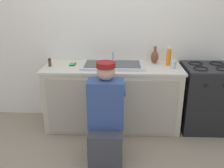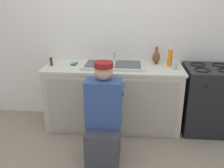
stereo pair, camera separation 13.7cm
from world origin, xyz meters
name	(u,v)px [view 1 (the left image)]	position (x,y,z in m)	size (l,w,h in m)	color
ground_plane	(112,135)	(0.00, 0.00, 0.00)	(12.00, 12.00, 0.00)	gray
back_wall	(113,32)	(0.00, 0.65, 1.25)	(6.00, 0.10, 2.50)	silver
counter_cabinet	(113,98)	(0.00, 0.29, 0.41)	(1.76, 0.62, 0.83)	beige
countertop	(113,67)	(0.00, 0.30, 0.84)	(1.80, 0.62, 0.03)	beige
sink_double_basin	(113,65)	(0.00, 0.30, 0.87)	(0.80, 0.44, 0.19)	silver
stove_range	(205,97)	(1.24, 0.30, 0.44)	(0.62, 0.62, 0.88)	black
plumber_person	(106,121)	(-0.04, -0.45, 0.46)	(0.42, 0.61, 1.10)	#3F3F47
soap_bottle_orange	(169,57)	(0.73, 0.38, 0.97)	(0.06, 0.06, 0.25)	orange
vase_decorative	(155,57)	(0.56, 0.48, 0.95)	(0.10, 0.10, 0.23)	brown
cell_phone	(73,64)	(-0.53, 0.36, 0.86)	(0.07, 0.14, 0.01)	black
spice_bottle_pepper	(50,63)	(-0.82, 0.27, 0.91)	(0.04, 0.04, 0.10)	#513823
water_glass	(174,64)	(0.78, 0.25, 0.91)	(0.06, 0.06, 0.10)	#ADC6CC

